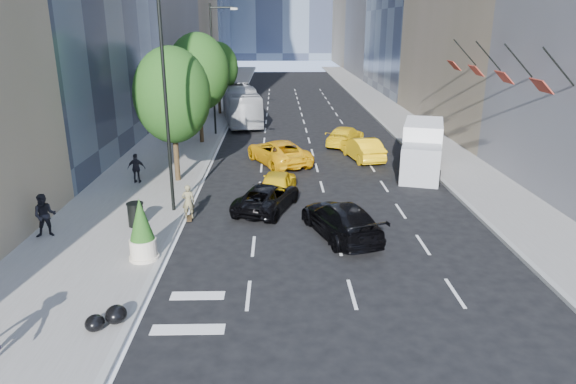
{
  "coord_description": "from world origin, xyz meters",
  "views": [
    {
      "loc": [
        -1.5,
        -19.31,
        8.68
      ],
      "look_at": [
        -1.03,
        2.23,
        1.6
      ],
      "focal_mm": 32.0,
      "sensor_mm": 36.0,
      "label": 1
    }
  ],
  "objects_px": {
    "black_sedan_lincoln": "(267,197)",
    "planter_shrub": "(142,230)",
    "city_bus": "(241,104)",
    "skateboarder": "(188,204)",
    "black_sedan_mercedes": "(341,220)",
    "box_truck": "(422,148)",
    "trash_can": "(136,215)"
  },
  "relations": [
    {
      "from": "black_sedan_lincoln",
      "to": "box_truck",
      "type": "relative_size",
      "value": 0.71
    },
    {
      "from": "box_truck",
      "to": "black_sedan_lincoln",
      "type": "bearing_deg",
      "value": -128.34
    },
    {
      "from": "skateboarder",
      "to": "planter_shrub",
      "type": "height_order",
      "value": "planter_shrub"
    },
    {
      "from": "black_sedan_lincoln",
      "to": "planter_shrub",
      "type": "relative_size",
      "value": 1.94
    },
    {
      "from": "skateboarder",
      "to": "black_sedan_mercedes",
      "type": "xyz_separation_m",
      "value": [
        6.8,
        -2.0,
        -0.06
      ]
    },
    {
      "from": "box_truck",
      "to": "planter_shrub",
      "type": "distance_m",
      "value": 18.49
    },
    {
      "from": "city_bus",
      "to": "trash_can",
      "type": "relative_size",
      "value": 11.37
    },
    {
      "from": "skateboarder",
      "to": "trash_can",
      "type": "relative_size",
      "value": 1.58
    },
    {
      "from": "black_sedan_lincoln",
      "to": "planter_shrub",
      "type": "xyz_separation_m",
      "value": [
        -4.6,
        -5.73,
        0.65
      ]
    },
    {
      "from": "skateboarder",
      "to": "black_sedan_mercedes",
      "type": "height_order",
      "value": "skateboarder"
    },
    {
      "from": "city_bus",
      "to": "box_truck",
      "type": "distance_m",
      "value": 21.11
    },
    {
      "from": "black_sedan_mercedes",
      "to": "planter_shrub",
      "type": "height_order",
      "value": "planter_shrub"
    },
    {
      "from": "city_bus",
      "to": "box_truck",
      "type": "xyz_separation_m",
      "value": [
        12.08,
        -17.32,
        -0.09
      ]
    },
    {
      "from": "box_truck",
      "to": "black_sedan_mercedes",
      "type": "bearing_deg",
      "value": -105.01
    },
    {
      "from": "skateboarder",
      "to": "city_bus",
      "type": "relative_size",
      "value": 0.14
    },
    {
      "from": "planter_shrub",
      "to": "black_sedan_mercedes",
      "type": "bearing_deg",
      "value": 16.98
    },
    {
      "from": "city_bus",
      "to": "planter_shrub",
      "type": "xyz_separation_m",
      "value": [
        -1.8,
        -29.53,
        -0.31
      ]
    },
    {
      "from": "black_sedan_mercedes",
      "to": "city_bus",
      "type": "xyz_separation_m",
      "value": [
        -6.0,
        27.14,
        0.87
      ]
    },
    {
      "from": "skateboarder",
      "to": "box_truck",
      "type": "relative_size",
      "value": 0.24
    },
    {
      "from": "skateboarder",
      "to": "city_bus",
      "type": "distance_m",
      "value": 25.17
    },
    {
      "from": "black_sedan_mercedes",
      "to": "city_bus",
      "type": "distance_m",
      "value": 27.81
    },
    {
      "from": "black_sedan_lincoln",
      "to": "city_bus",
      "type": "distance_m",
      "value": 23.98
    },
    {
      "from": "black_sedan_lincoln",
      "to": "planter_shrub",
      "type": "bearing_deg",
      "value": 70.88
    },
    {
      "from": "black_sedan_lincoln",
      "to": "city_bus",
      "type": "height_order",
      "value": "city_bus"
    },
    {
      "from": "trash_can",
      "to": "planter_shrub",
      "type": "height_order",
      "value": "planter_shrub"
    },
    {
      "from": "box_truck",
      "to": "trash_can",
      "type": "bearing_deg",
      "value": -132.86
    },
    {
      "from": "black_sedan_mercedes",
      "to": "trash_can",
      "type": "height_order",
      "value": "black_sedan_mercedes"
    },
    {
      "from": "skateboarder",
      "to": "box_truck",
      "type": "bearing_deg",
      "value": -155.54
    },
    {
      "from": "city_bus",
      "to": "black_sedan_mercedes",
      "type": "bearing_deg",
      "value": -86.26
    },
    {
      "from": "black_sedan_mercedes",
      "to": "city_bus",
      "type": "relative_size",
      "value": 0.44
    },
    {
      "from": "black_sedan_lincoln",
      "to": "city_bus",
      "type": "xyz_separation_m",
      "value": [
        -2.8,
        23.8,
        0.96
      ]
    },
    {
      "from": "planter_shrub",
      "to": "trash_can",
      "type": "bearing_deg",
      "value": 108.95
    }
  ]
}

